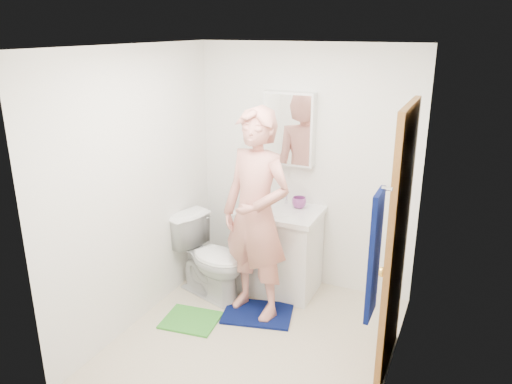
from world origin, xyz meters
TOP-DOWN VIEW (x-y plane):
  - floor at (0.00, 0.00)m, footprint 2.20×2.40m
  - ceiling at (0.00, 0.00)m, footprint 2.20×2.40m
  - wall_back at (0.00, 1.21)m, footprint 2.20×0.02m
  - wall_front at (0.00, -1.21)m, footprint 2.20×0.02m
  - wall_left at (-1.11, 0.00)m, footprint 0.02×2.40m
  - wall_right at (1.11, 0.00)m, footprint 0.02×2.40m
  - vanity_cabinet at (-0.15, 0.91)m, footprint 0.75×0.55m
  - countertop at (-0.15, 0.91)m, footprint 0.79×0.59m
  - sink_basin at (-0.15, 0.91)m, footprint 0.40×0.40m
  - faucet at (-0.15, 1.09)m, footprint 0.03×0.03m
  - medicine_cabinet at (-0.15, 1.14)m, footprint 0.50×0.12m
  - mirror_panel at (-0.15, 1.08)m, footprint 0.46×0.01m
  - door at (1.07, 0.15)m, footprint 0.05×0.80m
  - door_knob at (1.03, -0.17)m, footprint 0.07×0.07m
  - towel at (1.03, -0.57)m, footprint 0.03×0.24m
  - towel_hook at (1.07, -0.57)m, footprint 0.06×0.02m
  - toilet at (-0.72, 0.55)m, footprint 0.87×0.66m
  - bath_mat at (-0.14, 0.38)m, footprint 0.71×0.58m
  - green_rug at (-0.65, 0.04)m, footprint 0.53×0.46m
  - soap_dispenser at (-0.45, 0.89)m, footprint 0.11×0.11m
  - toothbrush_cup at (0.00, 1.04)m, footprint 0.17×0.17m
  - man at (-0.17, 0.41)m, footprint 0.78×0.61m

SIDE VIEW (x-z plane):
  - floor at x=0.00m, z-range -0.02..0.00m
  - green_rug at x=-0.65m, z-range 0.00..0.02m
  - bath_mat at x=-0.14m, z-range 0.00..0.02m
  - toilet at x=-0.72m, z-range 0.00..0.79m
  - vanity_cabinet at x=-0.15m, z-range 0.00..0.80m
  - countertop at x=-0.15m, z-range 0.80..0.85m
  - sink_basin at x=-0.15m, z-range 0.83..0.86m
  - toothbrush_cup at x=0.00m, z-range 0.85..0.96m
  - faucet at x=-0.15m, z-range 0.85..0.97m
  - soap_dispenser at x=-0.45m, z-range 0.85..1.04m
  - door_knob at x=1.03m, z-range 0.91..0.98m
  - man at x=-0.17m, z-range 0.02..1.91m
  - door at x=1.07m, z-range 0.00..2.05m
  - wall_back at x=0.00m, z-range 0.00..2.40m
  - wall_front at x=0.00m, z-range 0.00..2.40m
  - wall_left at x=-1.11m, z-range 0.00..2.40m
  - wall_right at x=1.11m, z-range 0.00..2.40m
  - towel at x=1.03m, z-range 0.85..1.65m
  - medicine_cabinet at x=-0.15m, z-range 1.25..1.95m
  - mirror_panel at x=-0.15m, z-range 1.27..1.93m
  - towel_hook at x=1.07m, z-range 1.66..1.68m
  - ceiling at x=0.00m, z-range 2.40..2.42m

